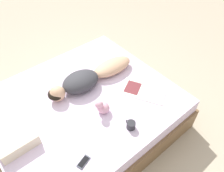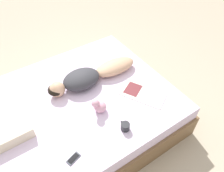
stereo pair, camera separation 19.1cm
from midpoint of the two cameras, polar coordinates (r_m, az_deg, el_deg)
ground_plane at (r=2.93m, az=-5.24°, el=-9.39°), size 12.00×12.00×0.00m
bed at (r=2.73m, az=-5.57°, el=-6.41°), size 1.83×2.09×0.50m
person at (r=2.65m, az=-3.49°, el=2.62°), size 0.35×1.17×0.19m
open_magazine at (r=2.60m, az=10.08°, el=-1.86°), size 0.60×0.51×0.01m
coffee_mug at (r=2.23m, az=5.94°, el=-10.55°), size 0.12×0.09×0.08m
cell_phone at (r=2.11m, az=-7.36°, el=-18.40°), size 0.10×0.15×0.01m
plush_toy at (r=2.33m, az=-1.06°, el=-5.29°), size 0.15×0.16×0.19m
pillow at (r=2.41m, az=-23.31°, el=-9.06°), size 0.50×0.36×0.12m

